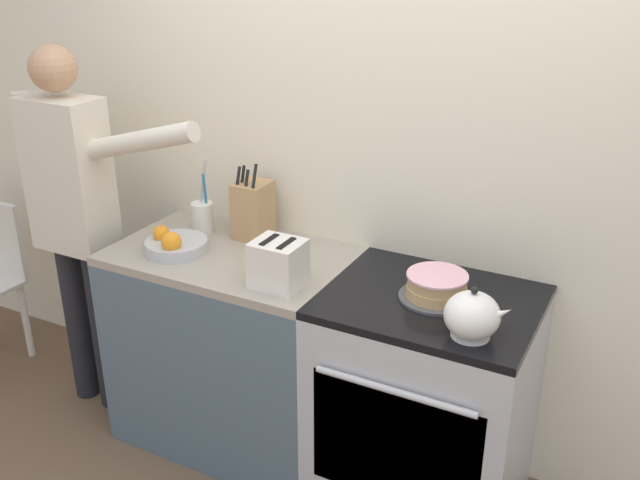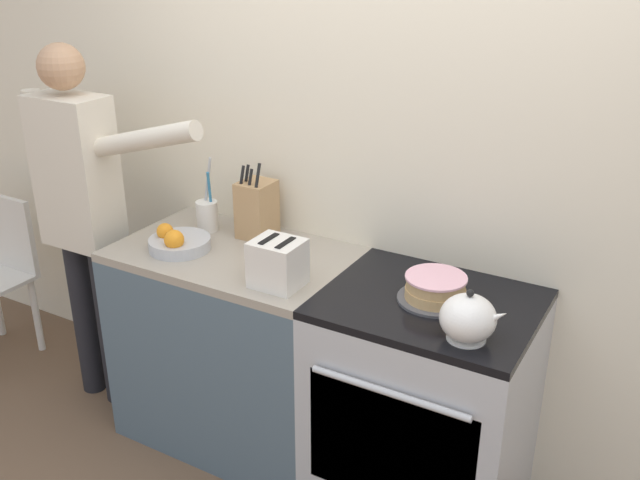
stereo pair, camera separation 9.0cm
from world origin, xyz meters
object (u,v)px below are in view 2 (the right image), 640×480
at_px(stove_range, 422,405).
at_px(layer_cake, 435,289).
at_px(knife_block, 257,209).
at_px(toaster, 278,263).
at_px(person_baker, 81,201).
at_px(fruit_bowl, 178,242).
at_px(tea_kettle, 468,318).
at_px(utensil_crock, 207,214).

distance_m(stove_range, layer_cake, 0.49).
height_order(knife_block, toaster, knife_block).
bearing_deg(person_baker, fruit_bowl, -6.14).
height_order(knife_block, fruit_bowl, knife_block).
bearing_deg(fruit_bowl, layer_cake, 5.92).
height_order(tea_kettle, toaster, toaster).
height_order(stove_range, fruit_bowl, fruit_bowl).
bearing_deg(stove_range, person_baker, -176.49).
height_order(tea_kettle, fruit_bowl, tea_kettle).
bearing_deg(tea_kettle, toaster, 178.26).
bearing_deg(utensil_crock, knife_block, 13.47).
distance_m(knife_block, person_baker, 0.78).
bearing_deg(person_baker, toaster, -9.33).
bearing_deg(stove_range, utensil_crock, 173.11).
xyz_separation_m(knife_block, fruit_bowl, (-0.20, -0.28, -0.09)).
bearing_deg(tea_kettle, utensil_crock, 166.19).
relative_size(stove_range, toaster, 4.58).
bearing_deg(knife_block, layer_cake, -11.26).
distance_m(stove_range, utensil_crock, 1.20).
height_order(stove_range, toaster, toaster).
distance_m(stove_range, knife_block, 1.04).
bearing_deg(utensil_crock, layer_cake, -6.25).
distance_m(utensil_crock, toaster, 0.62).
distance_m(utensil_crock, fruit_bowl, 0.23).
bearing_deg(person_baker, tea_kettle, -8.62).
distance_m(toaster, person_baker, 1.06).
distance_m(tea_kettle, knife_block, 1.11).
bearing_deg(knife_block, stove_range, -12.13).
xyz_separation_m(layer_cake, utensil_crock, (-1.09, 0.12, 0.03)).
xyz_separation_m(tea_kettle, person_baker, (-1.78, 0.09, 0.04)).
xyz_separation_m(stove_range, layer_cake, (0.01, 0.01, 0.49)).
bearing_deg(toaster, layer_cake, 17.61).
bearing_deg(knife_block, person_baker, -159.00).
bearing_deg(utensil_crock, tea_kettle, -13.81).
distance_m(stove_range, tea_kettle, 0.58).
bearing_deg(toaster, tea_kettle, -1.74).
height_order(tea_kettle, person_baker, person_baker).
relative_size(layer_cake, toaster, 1.37).
height_order(stove_range, person_baker, person_baker).
bearing_deg(layer_cake, utensil_crock, 173.75).
distance_m(tea_kettle, fruit_bowl, 1.25).
bearing_deg(fruit_bowl, tea_kettle, -3.83).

